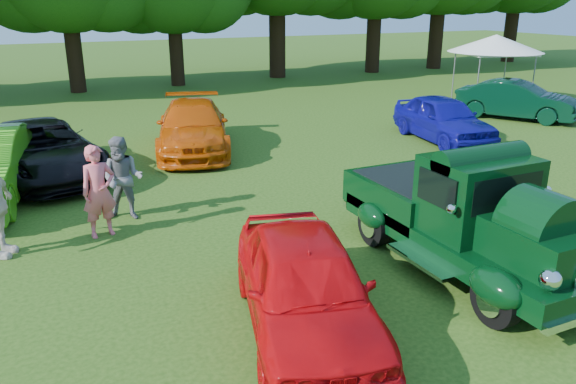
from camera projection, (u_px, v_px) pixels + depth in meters
name	position (u px, v px, depth m)	size (l,w,h in m)	color
ground	(368.00, 285.00, 9.29)	(120.00, 120.00, 0.00)	#254710
hero_pickup	(464.00, 218.00, 9.72)	(2.42, 5.21, 2.04)	black
red_convertible	(305.00, 285.00, 7.78)	(1.69, 4.20, 1.43)	red
back_car_black	(42.00, 150.00, 14.64)	(2.43, 5.27, 1.47)	black
back_car_orange	(193.00, 127.00, 17.24)	(2.10, 5.16, 1.50)	#CE4D07
back_car_blue	(443.00, 119.00, 18.46)	(1.75, 4.36, 1.49)	#0E0C89
back_car_green	(517.00, 100.00, 21.89)	(1.57, 4.50, 1.48)	black
spectator_pink	(99.00, 191.00, 10.94)	(0.67, 0.44, 1.85)	#E9606D
spectator_grey	(123.00, 179.00, 11.79)	(0.87, 0.68, 1.80)	slate
canopy_tent	(496.00, 44.00, 24.30)	(5.08, 5.08, 3.02)	white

